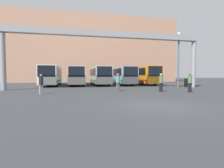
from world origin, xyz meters
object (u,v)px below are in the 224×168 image
object	(u,v)px
bus_slot_2	(99,75)
tire_stack	(188,83)
pedestrian_near_center	(161,82)
pedestrian_mid_right	(41,84)
bus_slot_3	(121,75)
lamp_post	(178,57)
pedestrian_near_left	(118,82)
bus_slot_4	(142,74)
bus_slot_0	(52,75)
pedestrian_mid_left	(190,82)
bus_slot_1	(76,75)

from	to	relation	value
bus_slot_2	tire_stack	bearing A→B (deg)	-33.15
pedestrian_near_center	pedestrian_mid_right	bearing A→B (deg)	178.15
bus_slot_3	lamp_post	xyz separation A→B (m)	(5.59, -8.85, 2.31)
tire_stack	bus_slot_3	bearing A→B (deg)	134.11
pedestrian_near_left	lamp_post	distance (m)	10.52
bus_slot_4	bus_slot_3	bearing A→B (deg)	179.46
tire_stack	lamp_post	xyz separation A→B (m)	(-2.15, -0.86, 3.48)
bus_slot_0	pedestrian_near_center	xyz separation A→B (m)	(12.08, -14.57, -0.82)
bus_slot_0	pedestrian_mid_left	world-z (taller)	bus_slot_0
pedestrian_mid_left	pedestrian_near_left	xyz separation A→B (m)	(-6.48, 2.83, -0.00)
bus_slot_3	pedestrian_near_center	bearing A→B (deg)	-89.08
bus_slot_1	pedestrian_near_left	distance (m)	13.75
tire_stack	lamp_post	size ratio (longest dim) A/B	0.16
tire_stack	bus_slot_0	bearing A→B (deg)	156.61
bus_slot_1	pedestrian_mid_right	xyz separation A→B (m)	(-3.20, -14.69, -0.82)
bus_slot_1	pedestrian_near_center	bearing A→B (deg)	-61.17
bus_slot_4	pedestrian_mid_left	size ratio (longest dim) A/B	5.79
bus_slot_2	bus_slot_1	bearing A→B (deg)	165.38
tire_stack	bus_slot_2	bearing A→B (deg)	146.85
pedestrian_mid_left	pedestrian_near_left	distance (m)	7.07
pedestrian_near_left	pedestrian_near_center	size ratio (longest dim) A/B	1.01
pedestrian_near_left	pedestrian_near_center	bearing A→B (deg)	153.80
tire_stack	lamp_post	world-z (taller)	lamp_post
pedestrian_mid_left	tire_stack	bearing A→B (deg)	57.35
bus_slot_4	pedestrian_mid_left	world-z (taller)	bus_slot_4
bus_slot_0	pedestrian_mid_left	size ratio (longest dim) A/B	6.35
bus_slot_2	pedestrian_mid_right	world-z (taller)	bus_slot_2
bus_slot_0	pedestrian_mid_right	size ratio (longest dim) A/B	6.79
bus_slot_1	bus_slot_3	distance (m)	7.93
bus_slot_1	pedestrian_mid_right	world-z (taller)	bus_slot_1
bus_slot_1	bus_slot_0	bearing A→B (deg)	-177.21
bus_slot_0	bus_slot_1	xyz separation A→B (m)	(3.95, 0.19, -0.05)
bus_slot_0	pedestrian_near_center	distance (m)	18.95
bus_slot_1	pedestrian_mid_left	xyz separation A→B (m)	(10.58, -15.93, -0.75)
pedestrian_near_left	pedestrian_mid_right	world-z (taller)	pedestrian_near_left
bus_slot_3	pedestrian_mid_right	bearing A→B (deg)	-128.38
bus_slot_4	pedestrian_near_center	distance (m)	14.56
bus_slot_4	pedestrian_mid_right	xyz separation A→B (m)	(-15.05, -13.98, -0.91)
pedestrian_mid_left	lamp_post	distance (m)	7.68
bus_slot_3	tire_stack	xyz separation A→B (m)	(7.74, -7.99, -1.17)
bus_slot_3	pedestrian_near_center	size ratio (longest dim) A/B	5.91
bus_slot_1	pedestrian_near_left	xyz separation A→B (m)	(4.10, -13.10, -0.76)
pedestrian_mid_right	bus_slot_3	bearing A→B (deg)	24.48
tire_stack	bus_slot_4	bearing A→B (deg)	115.50
lamp_post	pedestrian_mid_left	bearing A→B (deg)	-114.52
bus_slot_2	tire_stack	xyz separation A→B (m)	(11.69, -7.64, -1.16)
pedestrian_mid_right	lamp_post	xyz separation A→B (m)	(16.69, 5.16, 3.15)
pedestrian_mid_left	pedestrian_mid_right	xyz separation A→B (m)	(-13.77, 1.24, -0.06)
bus_slot_4	pedestrian_near_left	size ratio (longest dim) A/B	5.80
bus_slot_3	bus_slot_4	xyz separation A→B (m)	(3.95, -0.04, 0.06)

